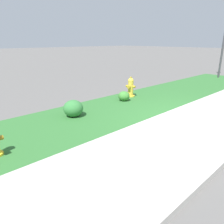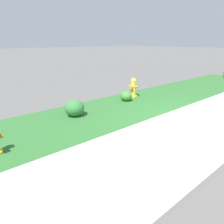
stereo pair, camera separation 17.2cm
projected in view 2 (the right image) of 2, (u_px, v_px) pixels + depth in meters
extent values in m
plane|color=#5B5956|center=(201.00, 124.00, 5.85)|extent=(120.00, 120.00, 0.00)
cube|color=#BCB7AD|center=(201.00, 124.00, 5.85)|extent=(18.00, 2.29, 0.01)
cube|color=#2D662D|center=(133.00, 104.00, 7.63)|extent=(18.00, 2.75, 0.01)
cylinder|color=olive|center=(0.00, 136.00, 4.30)|extent=(0.09, 0.09, 0.09)
cylinder|color=gold|center=(133.00, 96.00, 8.64)|extent=(0.33, 0.33, 0.05)
cylinder|color=gold|center=(133.00, 88.00, 8.54)|extent=(0.21, 0.21, 0.58)
sphere|color=gold|center=(134.00, 81.00, 8.45)|extent=(0.22, 0.22, 0.22)
cube|color=#B29323|center=(134.00, 78.00, 8.41)|extent=(0.07, 0.07, 0.06)
cylinder|color=#B29323|center=(137.00, 87.00, 8.44)|extent=(0.11, 0.11, 0.09)
cylinder|color=#B29323|center=(130.00, 86.00, 8.60)|extent=(0.11, 0.11, 0.09)
cylinder|color=#B29323|center=(131.00, 87.00, 8.40)|extent=(0.13, 0.14, 0.12)
ellipsoid|color=#3D7F33|center=(126.00, 96.00, 8.00)|extent=(0.42, 0.42, 0.36)
ellipsoid|color=#337538|center=(74.00, 108.00, 6.38)|extent=(0.58, 0.58, 0.49)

